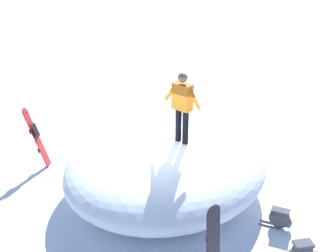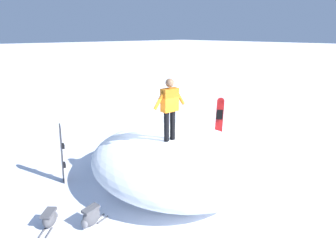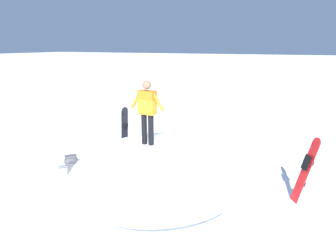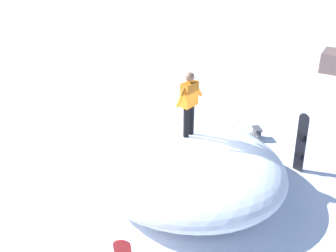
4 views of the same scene
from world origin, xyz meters
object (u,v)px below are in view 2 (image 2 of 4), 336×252
(snowboarder_standing, at_px, (170,106))
(backpack_near, at_px, (50,218))
(backpack_far, at_px, (91,216))
(snowboard_primary_upright, at_px, (219,119))
(snowboard_secondary_upright, at_px, (62,152))

(snowboarder_standing, bearing_deg, backpack_near, 171.05)
(backpack_near, xyz_separation_m, backpack_far, (0.67, -0.61, 0.04))
(snowboarder_standing, distance_m, backpack_far, 3.17)
(snowboarder_standing, xyz_separation_m, snowboard_primary_upright, (3.74, 1.23, -1.41))
(snowboarder_standing, distance_m, backpack_near, 3.76)
(snowboard_secondary_upright, xyz_separation_m, backpack_near, (-1.01, -1.65, -0.71))
(snowboarder_standing, distance_m, snowboard_secondary_upright, 3.29)
(snowboard_primary_upright, distance_m, snowboard_secondary_upright, 5.90)
(snowboard_primary_upright, bearing_deg, snowboarder_standing, -161.86)
(snowboard_secondary_upright, bearing_deg, snowboard_primary_upright, -8.84)
(snowboard_secondary_upright, height_order, backpack_far, snowboard_secondary_upright)
(backpack_near, bearing_deg, snowboard_secondary_upright, 58.49)
(snowboard_secondary_upright, xyz_separation_m, backpack_far, (-0.34, -2.25, -0.67))
(snowboard_primary_upright, relative_size, backpack_far, 2.44)
(snowboard_secondary_upright, relative_size, backpack_near, 2.91)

